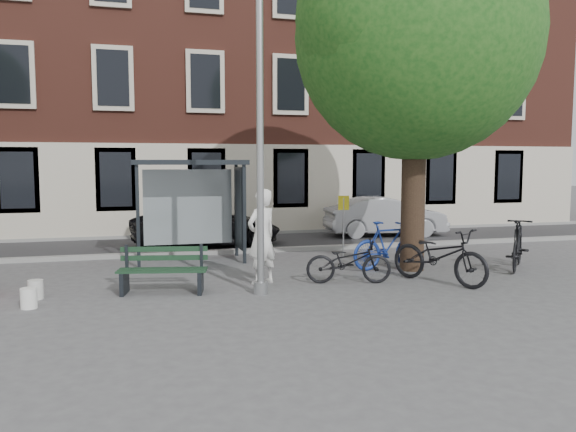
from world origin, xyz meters
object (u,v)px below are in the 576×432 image
Objects in this scene: bus_shelter at (205,187)px; car_silver at (385,216)px; painter at (262,237)px; bike_c at (439,255)px; bench at (163,272)px; bike_b at (388,245)px; car_dark at (207,226)px; notice_sign at (344,215)px; bike_d at (518,244)px; lamppost at (260,150)px; bike_a at (349,261)px.

car_silver is at bearing 26.72° from bus_shelter.
bike_c is (3.64, -0.91, -0.41)m from painter.
bus_shelter is 1.26× the size of bike_c.
bus_shelter reaches higher than bench.
bike_b is at bearing 73.25° from bike_c.
car_dark is 4.55m from notice_sign.
painter is at bearing 20.12° from bench.
bike_b is 0.96× the size of bike_d.
painter is 5.71m from car_dark.
bike_d is at bearing -137.48° from car_dark.
bus_shelter reaches higher than bike_c.
bus_shelter is 3.43m from painter.
lamppost is at bearing -119.84° from notice_sign.
car_dark reaches higher than bench.
painter is at bearing 90.56° from bike_a.
bike_b is at bearing -149.77° from car_dark.
car_dark is at bearing 86.74° from bench.
bike_a is at bearing 47.58° from bike_d.
lamppost is 3.42× the size of bike_a.
bike_c is at bearing 135.72° from painter.
bus_shelter is 1.59× the size of bench.
notice_sign is at bearing 6.27° from bike_b.
bus_shelter is at bearing 49.92° from bike_a.
car_silver is at bearing 52.29° from bench.
car_silver is at bearing -90.06° from car_dark.
bike_a is 1.07× the size of notice_sign.
bike_d is at bearing -69.77° from bike_a.
bike_b is (3.50, 1.74, -2.20)m from lamppost.
bike_a is 3.25m from notice_sign.
bench is 5.73m from bike_c.
bus_shelter reaches higher than car_silver.
painter is (0.22, 0.91, -1.78)m from lamppost.
bike_d is at bearing 13.70° from bench.
bus_shelter is 3.74m from notice_sign.
bike_a is at bearing 9.55° from bench.
bus_shelter is 4.70m from bike_a.
painter reaches higher than bike_d.
painter is 1.91m from bike_a.
bike_b reaches higher than bench.
notice_sign is at bearing 75.33° from bike_c.
bus_shelter is 6.21m from bike_c.
lamppost is at bearing 46.19° from painter.
bench is 8.35m from bike_d.
bike_c is 1.12× the size of bike_d.
lamppost is 2.70× the size of bike_c.
car_silver is at bearing 51.02° from lamppost.
car_silver is (5.81, 6.53, -0.32)m from painter.
lamppost reaches higher than notice_sign.
bench is at bearing 162.26° from lamppost.
bike_c is at bearing 0.00° from lamppost.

